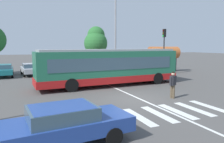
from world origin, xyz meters
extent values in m
plane|color=#514F4C|center=(0.00, 0.00, 0.00)|extent=(160.00, 160.00, 0.00)
cylinder|color=black|center=(4.32, 6.17, 0.50)|extent=(1.01, 0.34, 1.00)
cylinder|color=black|center=(4.42, 3.83, 0.50)|extent=(1.01, 0.34, 1.00)
cylinder|color=black|center=(-3.34, 5.84, 0.50)|extent=(1.01, 0.34, 1.00)
cylinder|color=black|center=(-3.24, 3.50, 0.50)|extent=(1.01, 0.34, 1.00)
cube|color=#236B4C|center=(0.30, 4.82, 1.62)|extent=(12.08, 3.06, 2.55)
cube|color=red|center=(0.30, 4.82, 0.62)|extent=(12.20, 3.09, 0.55)
cube|color=#3D5666|center=(0.30, 4.82, 1.93)|extent=(10.65, 3.05, 0.96)
cube|color=#3D5666|center=(6.29, 5.08, 1.83)|extent=(0.14, 2.24, 1.63)
cube|color=black|center=(6.29, 5.08, 2.72)|extent=(0.14, 1.94, 0.28)
cube|color=#99999E|center=(0.30, 4.82, 2.98)|extent=(11.59, 2.83, 0.16)
cube|color=#28282B|center=(6.41, 5.08, 0.43)|extent=(0.23, 2.55, 0.36)
cylinder|color=brown|center=(2.25, -0.85, 0.42)|extent=(0.16, 0.16, 0.85)
cylinder|color=brown|center=(2.31, -0.99, 0.42)|extent=(0.16, 0.16, 0.85)
cube|color=#232328|center=(2.28, -0.92, 1.15)|extent=(0.47, 0.40, 0.60)
cylinder|color=#232328|center=(2.06, -1.01, 1.12)|extent=(0.10, 0.10, 0.55)
cylinder|color=#232328|center=(2.50, -0.82, 1.12)|extent=(0.10, 0.10, 0.55)
sphere|color=tan|center=(2.28, -0.92, 1.56)|extent=(0.22, 0.22, 0.22)
sphere|color=black|center=(2.28, -0.92, 1.63)|extent=(0.19, 0.19, 0.19)
cylinder|color=black|center=(-3.98, -3.89, 0.32)|extent=(0.66, 0.26, 0.64)
cylinder|color=black|center=(-3.83, -5.56, 0.32)|extent=(0.66, 0.26, 0.64)
cylinder|color=black|center=(-6.76, -4.14, 0.32)|extent=(0.66, 0.26, 0.64)
cube|color=#234293|center=(-5.29, -4.85, 0.64)|extent=(4.65, 2.22, 0.52)
cube|color=#3D5666|center=(-5.38, -4.86, 1.12)|extent=(2.30, 1.79, 0.44)
cube|color=#234293|center=(-5.38, -4.86, 1.30)|extent=(2.11, 1.70, 0.09)
cylinder|color=black|center=(-7.50, 15.66, 0.32)|extent=(0.21, 0.64, 0.64)
cylinder|color=black|center=(-7.44, 12.88, 0.32)|extent=(0.21, 0.64, 0.64)
cube|color=#196B70|center=(-8.30, 14.25, 0.64)|extent=(1.91, 4.54, 0.52)
cube|color=#3D5666|center=(-8.30, 14.16, 1.12)|extent=(1.65, 2.19, 0.44)
cube|color=#196B70|center=(-8.30, 14.16, 1.30)|extent=(1.57, 2.01, 0.09)
cylinder|color=black|center=(-6.51, 15.67, 0.32)|extent=(0.25, 0.65, 0.64)
cylinder|color=black|center=(-4.84, 15.81, 0.32)|extent=(0.25, 0.65, 0.64)
cylinder|color=black|center=(-6.27, 12.89, 0.32)|extent=(0.25, 0.65, 0.64)
cylinder|color=black|center=(-4.60, 13.03, 0.32)|extent=(0.25, 0.65, 0.64)
cube|color=#B7BABF|center=(-5.56, 14.35, 0.64)|extent=(2.20, 4.64, 0.52)
cube|color=#3D5666|center=(-5.55, 14.26, 1.12)|extent=(1.78, 2.29, 0.44)
cube|color=#B7BABF|center=(-5.55, 14.26, 1.30)|extent=(1.69, 2.10, 0.09)
cylinder|color=black|center=(-3.59, 15.88, 0.32)|extent=(0.24, 0.65, 0.64)
cylinder|color=black|center=(-1.92, 15.98, 0.32)|extent=(0.24, 0.65, 0.64)
cylinder|color=black|center=(-3.43, 13.10, 0.32)|extent=(0.24, 0.65, 0.64)
cylinder|color=black|center=(-1.76, 13.20, 0.32)|extent=(0.24, 0.65, 0.64)
cube|color=#234293|center=(-2.68, 14.54, 0.64)|extent=(2.08, 4.60, 0.52)
cube|color=#3D5666|center=(-2.67, 14.45, 1.12)|extent=(1.73, 2.25, 0.44)
cube|color=#234293|center=(-2.67, 14.45, 1.30)|extent=(1.64, 2.07, 0.09)
cylinder|color=black|center=(-1.00, 15.87, 0.32)|extent=(0.24, 0.65, 0.64)
cylinder|color=black|center=(0.67, 15.97, 0.32)|extent=(0.24, 0.65, 0.64)
cylinder|color=black|center=(-0.84, 13.09, 0.32)|extent=(0.24, 0.65, 0.64)
cylinder|color=black|center=(0.84, 13.19, 0.32)|extent=(0.24, 0.65, 0.64)
cube|color=#C6B793|center=(-0.08, 14.53, 0.64)|extent=(2.09, 4.60, 0.52)
cube|color=#3D5666|center=(-0.08, 14.44, 1.12)|extent=(1.73, 2.25, 0.44)
cube|color=#C6B793|center=(-0.08, 14.44, 1.30)|extent=(1.65, 2.07, 0.09)
cylinder|color=black|center=(1.81, 15.87, 0.32)|extent=(0.21, 0.64, 0.64)
cylinder|color=black|center=(3.48, 15.90, 0.32)|extent=(0.21, 0.64, 0.64)
cylinder|color=black|center=(1.85, 13.08, 0.32)|extent=(0.21, 0.64, 0.64)
cylinder|color=black|center=(3.52, 13.11, 0.32)|extent=(0.21, 0.64, 0.64)
cube|color=white|center=(2.66, 14.49, 0.64)|extent=(1.89, 4.53, 0.52)
cube|color=#3D5666|center=(2.67, 14.40, 1.12)|extent=(1.63, 2.18, 0.44)
cube|color=white|center=(2.67, 14.40, 1.30)|extent=(1.56, 2.00, 0.09)
cylinder|color=black|center=(4.56, 15.73, 0.32)|extent=(0.22, 0.65, 0.64)
cylinder|color=black|center=(6.23, 15.79, 0.32)|extent=(0.22, 0.65, 0.64)
cylinder|color=black|center=(4.66, 12.94, 0.32)|extent=(0.22, 0.65, 0.64)
cylinder|color=black|center=(6.34, 13.00, 0.32)|extent=(0.22, 0.65, 0.64)
cube|color=#AD1E1E|center=(5.45, 14.36, 0.64)|extent=(1.99, 4.57, 0.52)
cube|color=#3D5666|center=(5.45, 14.27, 1.12)|extent=(1.68, 2.22, 0.44)
cube|color=#AD1E1E|center=(5.45, 14.27, 1.30)|extent=(1.60, 2.04, 0.09)
cylinder|color=#28282B|center=(8.67, 8.79, 2.18)|extent=(0.14, 0.14, 4.35)
cube|color=black|center=(8.67, 8.79, 4.80)|extent=(0.28, 0.32, 0.90)
cylinder|color=#410907|center=(8.50, 8.79, 5.07)|extent=(0.04, 0.20, 0.20)
cylinder|color=#463707|center=(8.50, 8.79, 4.77)|extent=(0.04, 0.20, 0.20)
cylinder|color=green|center=(8.50, 8.79, 4.47)|extent=(0.04, 0.20, 0.20)
cylinder|color=#28282B|center=(8.33, 11.11, 1.15)|extent=(0.12, 0.12, 2.30)
cylinder|color=#28282B|center=(12.38, 11.11, 1.15)|extent=(0.12, 0.12, 2.30)
cube|color=slate|center=(10.35, 11.81, 1.26)|extent=(3.88, 0.04, 1.93)
cylinder|color=#BC602D|center=(10.35, 11.11, 2.48)|extent=(4.13, 1.54, 1.54)
cube|color=#4C3823|center=(10.35, 11.11, 0.45)|extent=(3.24, 0.36, 0.08)
cylinder|color=#939399|center=(3.81, 11.57, 4.82)|extent=(0.20, 0.20, 9.64)
cylinder|color=brown|center=(4.30, 20.23, 1.24)|extent=(0.36, 0.36, 2.48)
sphere|color=#2D7033|center=(4.30, 20.23, 3.75)|extent=(3.62, 3.62, 3.62)
sphere|color=#2D7033|center=(4.45, 20.50, 5.01)|extent=(2.71, 2.71, 2.71)
cube|color=silver|center=(-2.67, -3.29, 0.00)|extent=(0.45, 2.74, 0.01)
cube|color=silver|center=(-1.56, -3.29, 0.00)|extent=(0.45, 2.74, 0.01)
cube|color=silver|center=(-0.44, -3.29, 0.00)|extent=(0.45, 2.74, 0.01)
cube|color=silver|center=(0.68, -3.29, 0.00)|extent=(0.45, 2.74, 0.01)
cube|color=silver|center=(1.80, -3.29, 0.00)|extent=(0.45, 2.74, 0.01)
cube|color=silver|center=(2.92, -3.29, 0.00)|extent=(0.45, 2.74, 0.01)
cube|color=silver|center=(0.26, 2.00, 0.00)|extent=(0.16, 24.00, 0.01)
camera|label=1|loc=(-6.57, -11.90, 3.32)|focal=34.73mm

